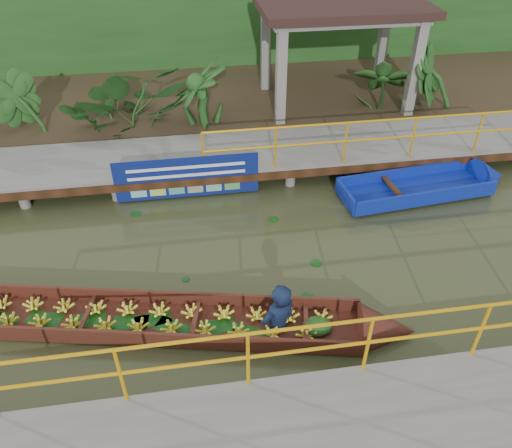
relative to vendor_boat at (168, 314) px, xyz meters
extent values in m
plane|color=#30371B|center=(1.89, 1.29, -0.29)|extent=(80.00, 80.00, 0.00)
cube|color=#332B19|center=(1.89, 8.79, -0.06)|extent=(30.00, 8.00, 0.45)
cube|color=slate|center=(1.89, 4.79, 0.21)|extent=(16.00, 2.00, 0.15)
cube|color=black|center=(1.89, 3.79, 0.13)|extent=(16.00, 0.12, 0.18)
cylinder|color=#E29D0B|center=(4.64, 3.84, 1.29)|extent=(7.50, 0.05, 0.05)
cylinder|color=#E29D0B|center=(4.64, 3.84, 0.84)|extent=(7.50, 0.05, 0.05)
cylinder|color=#E29D0B|center=(4.64, 3.84, 0.79)|extent=(0.05, 0.05, 1.00)
cylinder|color=slate|center=(-2.11, 3.99, -0.07)|extent=(0.24, 0.24, 0.55)
cylinder|color=slate|center=(-2.11, 5.59, -0.07)|extent=(0.24, 0.24, 0.55)
cylinder|color=slate|center=(-0.11, 3.99, -0.07)|extent=(0.24, 0.24, 0.55)
cylinder|color=slate|center=(-0.11, 5.59, -0.07)|extent=(0.24, 0.24, 0.55)
cylinder|color=slate|center=(1.89, 3.99, -0.07)|extent=(0.24, 0.24, 0.55)
cylinder|color=slate|center=(1.89, 5.59, -0.07)|extent=(0.24, 0.24, 0.55)
cylinder|color=slate|center=(3.89, 3.99, -0.07)|extent=(0.24, 0.24, 0.55)
cylinder|color=slate|center=(3.89, 5.59, -0.07)|extent=(0.24, 0.24, 0.55)
cylinder|color=slate|center=(5.89, 3.99, -0.07)|extent=(0.24, 0.24, 0.55)
cylinder|color=slate|center=(5.89, 5.59, -0.07)|extent=(0.24, 0.24, 0.55)
cylinder|color=slate|center=(7.89, 3.99, -0.07)|extent=(0.24, 0.24, 0.55)
cylinder|color=slate|center=(7.89, 5.59, -0.07)|extent=(0.24, 0.24, 0.55)
cylinder|color=slate|center=(1.89, 3.99, -0.07)|extent=(0.24, 0.24, 0.55)
cylinder|color=#E29D0B|center=(2.89, -1.76, 1.36)|extent=(10.00, 0.05, 0.05)
cylinder|color=#E29D0B|center=(2.89, -1.76, 0.91)|extent=(10.00, 0.05, 0.05)
cylinder|color=#E29D0B|center=(2.89, -1.76, 0.86)|extent=(0.05, 0.05, 1.00)
cube|color=slate|center=(3.09, 6.39, 1.31)|extent=(0.25, 0.25, 2.80)
cube|color=slate|center=(6.69, 6.39, 1.31)|extent=(0.25, 0.25, 2.80)
cube|color=slate|center=(3.09, 8.79, 1.31)|extent=(0.25, 0.25, 2.80)
cube|color=slate|center=(6.69, 8.79, 1.31)|extent=(0.25, 0.25, 2.80)
cube|color=slate|center=(4.89, 7.59, 2.61)|extent=(4.00, 2.60, 0.12)
cube|color=black|center=(4.89, 7.59, 2.81)|extent=(4.40, 3.00, 0.20)
cube|color=#194014|center=(1.89, 11.29, 1.71)|extent=(30.00, 0.80, 4.00)
cube|color=#3B1A10|center=(-0.45, 0.10, -0.23)|extent=(7.31, 2.40, 0.05)
cube|color=#3B1A10|center=(-0.36, 0.54, -0.11)|extent=(7.13, 1.57, 0.31)
cube|color=#3B1A10|center=(-0.55, -0.35, -0.11)|extent=(7.13, 1.57, 0.31)
cone|color=#3B1A10|center=(3.51, -0.75, -0.16)|extent=(1.07, 1.04, 0.87)
ellipsoid|color=#194014|center=(2.40, -0.51, -0.14)|extent=(0.58, 0.50, 0.24)
imported|color=#0E1A36|center=(1.77, -0.38, 0.71)|extent=(0.79, 0.68, 1.84)
cube|color=#0D2298|center=(5.61, 3.10, -0.17)|extent=(3.51, 1.38, 0.11)
cube|color=#0D2298|center=(5.56, 3.62, -0.04)|extent=(3.41, 0.42, 0.34)
cube|color=#0D2298|center=(5.67, 2.59, -0.04)|extent=(3.41, 0.42, 0.34)
cube|color=#0D2298|center=(3.91, 2.93, -0.04)|extent=(0.17, 1.03, 0.34)
cone|color=#0D2298|center=(7.54, 3.31, -0.10)|extent=(0.78, 1.02, 0.96)
cube|color=black|center=(5.05, 3.05, 0.01)|extent=(0.22, 1.03, 0.06)
cube|color=navy|center=(0.50, 3.77, 0.26)|extent=(3.18, 0.03, 1.00)
cube|color=white|center=(0.50, 3.75, 0.53)|extent=(2.59, 0.01, 0.07)
cube|color=white|center=(0.50, 3.75, 0.33)|extent=(2.59, 0.01, 0.07)
imported|color=#194014|center=(-3.45, 6.59, 1.13)|extent=(1.54, 1.54, 1.93)
imported|color=#194014|center=(-0.95, 6.59, 1.13)|extent=(1.54, 1.54, 1.93)
imported|color=#194014|center=(1.05, 6.59, 1.13)|extent=(1.54, 1.54, 1.93)
imported|color=#194014|center=(6.05, 6.59, 1.13)|extent=(1.54, 1.54, 1.93)
imported|color=#194014|center=(7.55, 6.59, 1.13)|extent=(1.54, 1.54, 1.93)
camera|label=1|loc=(0.58, -5.77, 6.12)|focal=35.00mm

